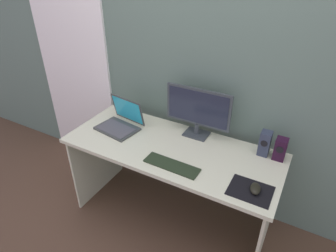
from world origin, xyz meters
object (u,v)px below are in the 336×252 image
at_px(laptop, 120,122).
at_px(keyboard_external, 172,165).
at_px(monitor, 198,110).
at_px(speaker_near_monitor, 265,143).
at_px(mouse, 255,189).
at_px(speaker_right, 280,149).

distance_m(laptop, keyboard_external, 0.62).
height_order(monitor, speaker_near_monitor, monitor).
height_order(monitor, laptop, monitor).
bearing_deg(monitor, keyboard_external, -88.48).
height_order(laptop, mouse, laptop).
xyz_separation_m(speaker_right, mouse, (-0.06, -0.39, -0.06)).
distance_m(speaker_near_monitor, keyboard_external, 0.65).
height_order(speaker_near_monitor, laptop, laptop).
bearing_deg(speaker_right, keyboard_external, -144.87).
height_order(laptop, keyboard_external, laptop).
bearing_deg(speaker_near_monitor, monitor, 179.73).
bearing_deg(speaker_near_monitor, speaker_right, -0.04).
xyz_separation_m(keyboard_external, mouse, (0.54, 0.03, 0.02)).
distance_m(speaker_near_monitor, mouse, 0.40).
xyz_separation_m(monitor, speaker_right, (0.60, -0.00, -0.13)).
xyz_separation_m(speaker_right, laptop, (-1.17, -0.19, -0.03)).
height_order(keyboard_external, mouse, mouse).
bearing_deg(mouse, speaker_near_monitor, 85.01).
xyz_separation_m(laptop, keyboard_external, (0.58, -0.23, -0.04)).
xyz_separation_m(monitor, keyboard_external, (0.01, -0.42, -0.20)).
relative_size(monitor, speaker_near_monitor, 2.80).
bearing_deg(speaker_right, monitor, 179.77).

